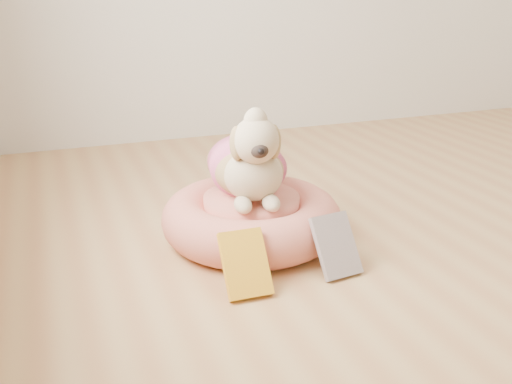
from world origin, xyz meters
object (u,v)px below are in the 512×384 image
object	(u,v)px
pet_bed	(252,218)
book_yellow	(245,264)
dog	(249,148)
book_white	(336,246)

from	to	relation	value
pet_bed	book_yellow	distance (m)	0.41
pet_bed	book_yellow	world-z (taller)	book_yellow
dog	book_yellow	bearing A→B (deg)	-101.48
pet_bed	book_white	world-z (taller)	book_white
book_yellow	book_white	distance (m)	0.35
dog	book_yellow	size ratio (longest dim) A/B	2.30
book_yellow	dog	bearing A→B (deg)	69.71
book_yellow	book_white	world-z (taller)	book_white
pet_bed	book_yellow	bearing A→B (deg)	-113.15
pet_bed	book_white	size ratio (longest dim) A/B	3.14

